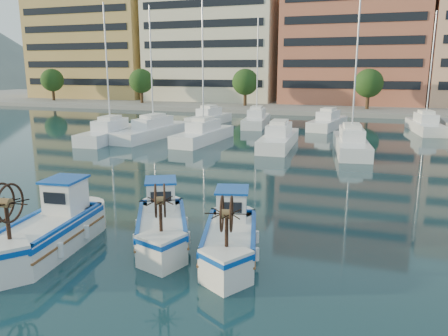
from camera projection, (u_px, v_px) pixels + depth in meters
ground at (199, 266)px, 13.90m from camera, size 300.00×300.00×0.00m
waterfront at (408, 37)px, 68.55m from camera, size 180.00×40.00×25.60m
yacht_marina at (280, 130)px, 40.87m from camera, size 38.02×23.20×11.50m
fishing_boat_a at (50, 228)px, 14.99m from camera, size 2.42×4.76×2.90m
fishing_boat_b at (162, 222)px, 15.76m from camera, size 3.35×4.37×2.63m
fishing_boat_c at (230, 235)px, 14.58m from camera, size 2.64×4.29×2.60m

